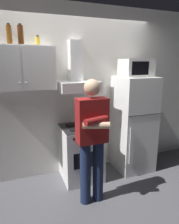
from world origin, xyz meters
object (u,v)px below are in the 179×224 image
Objects in this scene: upper_cabinet at (21,68)px; bottle_spice_jar at (38,41)px; microwave at (136,68)px; stove_oven at (81,152)px; cooking_pot at (91,124)px; person_standing at (92,138)px; refrigerator at (134,124)px; bottle_beer_brown at (9,35)px; range_hood at (78,78)px; bottle_rum_dark at (21,35)px.

bottle_spice_jar is (0.24, 0.00, 0.36)m from upper_cabinet.
microwave is at bearing -4.11° from bottle_spice_jar.
stove_oven is 1.62m from microwave.
stove_oven is 2.98× the size of cooking_pot.
refrigerator is at bearing 31.23° from person_standing.
cooking_pot is at bearing -13.20° from bottle_beer_brown.
range_hood is 1.08m from bottle_beer_brown.
microwave is (1.75, -0.11, -0.01)m from upper_cabinet.
refrigerator is at bearing -4.80° from bottle_spice_jar.
refrigerator is 6.12× the size of bottle_beer_brown.
microwave reaches higher than refrigerator.
bottle_spice_jar is 0.23m from bottle_rum_dark.
refrigerator is 2.21m from bottle_rum_dark.
range_hood is 0.97m from microwave.
refrigerator is (1.75, -0.12, -0.95)m from upper_cabinet.
upper_cabinet is 1.03× the size of stove_oven.
stove_oven is 3.19× the size of bottle_rum_dark.
stove_oven is at bearing -8.90° from upper_cabinet.
microwave is (0.95, 0.02, 1.31)m from stove_oven.
bottle_rum_dark is at bearing 167.69° from stove_oven.
cooking_pot is (-0.82, -0.14, -0.82)m from microwave.
cooking_pot is at bearing 69.70° from person_standing.
bottle_rum_dark is (-0.90, 0.29, 1.26)m from cooking_pot.
upper_cabinet is 0.55× the size of person_standing.
person_standing is at bearing -110.30° from cooking_pot.
upper_cabinet is at bearing 175.93° from refrigerator.
bottle_beer_brown is (-1.05, 0.25, 1.25)m from cooking_pot.
range_hood is 0.73m from cooking_pot.
stove_oven is 1.02m from refrigerator.
cooking_pot is 2.20× the size of bottle_spice_jar.
cooking_pot reaches higher than stove_oven.
microwave is (0.95, -0.11, 0.14)m from range_hood.
range_hood is 0.47× the size of refrigerator.
upper_cabinet is 1.27m from cooking_pot.
bottle_spice_jar reaches higher than refrigerator.
bottle_rum_dark reaches higher than bottle_spice_jar.
bottle_beer_brown reaches higher than stove_oven.
upper_cabinet is 1.35m from person_standing.
range_hood reaches higher than stove_oven.
stove_oven is 3.34× the size of bottle_beer_brown.
upper_cabinet is 1.75m from microwave.
bottle_beer_brown is at bearing 179.54° from upper_cabinet.
bottle_beer_brown is (-0.92, 0.13, 1.74)m from stove_oven.
microwave is 1.64× the size of cooking_pot.
bottle_beer_brown reaches higher than refrigerator.
range_hood reaches higher than cooking_pot.
range_hood is at bearing -0.11° from bottle_spice_jar.
microwave is 1.45m from person_standing.
microwave is (-0.00, 0.02, 0.94)m from refrigerator.
microwave is at bearing -3.48° from upper_cabinet.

